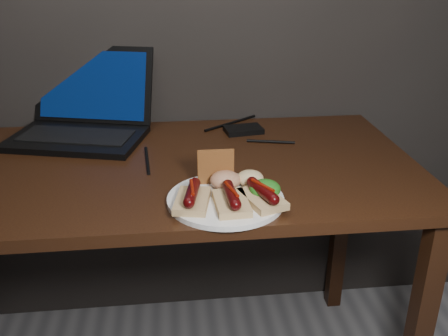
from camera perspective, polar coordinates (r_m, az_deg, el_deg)
name	(u,v)px	position (r m, az deg, el deg)	size (l,w,h in m)	color
desk	(154,194)	(1.37, -7.96, -2.98)	(1.40, 0.70, 0.75)	#331D0C
laptop	(83,117)	(1.57, -15.81, 5.58)	(0.45, 0.41, 0.25)	black
hard_drive	(243,130)	(1.54, 2.23, 4.39)	(0.11, 0.07, 0.02)	black
desk_cables	(153,144)	(1.45, -8.09, 2.70)	(0.92, 0.44, 0.01)	black
plate	(225,199)	(1.12, 0.17, -3.62)	(0.26, 0.26, 0.01)	white
bread_sausage_left	(192,197)	(1.08, -3.66, -3.35)	(0.09, 0.13, 0.04)	#D9B87F
bread_sausage_center	(231,199)	(1.07, 0.86, -3.61)	(0.08, 0.12, 0.04)	#D9B87F
bread_sausage_right	(262,195)	(1.09, 4.41, -3.13)	(0.10, 0.13, 0.04)	#D9B87F
crispbread	(216,167)	(1.16, -0.94, 0.15)	(0.09, 0.01, 0.09)	#A45D2D
salad_greens	(265,189)	(1.11, 4.71, -2.40)	(0.07, 0.07, 0.04)	#135511
salsa_mound	(225,180)	(1.15, 0.16, -1.39)	(0.07, 0.07, 0.04)	maroon
coleslaw_mound	(250,178)	(1.16, 2.99, -1.19)	(0.06, 0.06, 0.04)	beige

